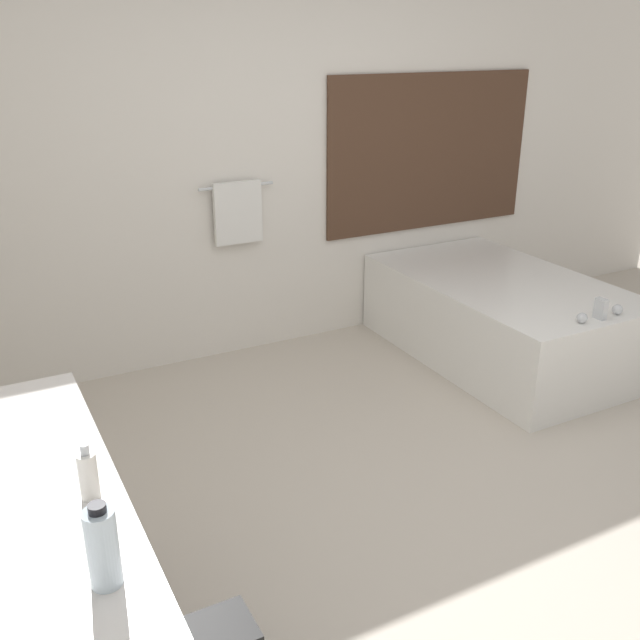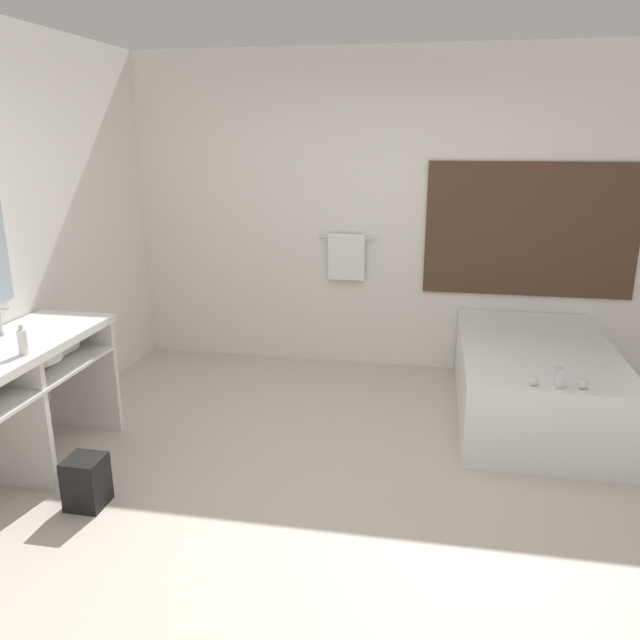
{
  "view_description": "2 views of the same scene",
  "coord_description": "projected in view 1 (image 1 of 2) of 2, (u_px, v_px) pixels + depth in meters",
  "views": [
    {
      "loc": [
        -1.93,
        -2.07,
        2.06
      ],
      "look_at": [
        -0.42,
        0.79,
        0.75
      ],
      "focal_mm": 40.0,
      "sensor_mm": 36.0,
      "label": 1
    },
    {
      "loc": [
        0.45,
        -3.16,
        2.0
      ],
      "look_at": [
        -0.26,
        0.68,
        0.84
      ],
      "focal_mm": 35.0,
      "sensor_mm": 36.0,
      "label": 2
    }
  ],
  "objects": [
    {
      "name": "vanity_counter",
      "position": [
        29.0,
        563.0,
        2.04
      ],
      "size": [
        0.56,
        1.61,
        0.85
      ],
      "color": "white",
      "rests_on": "ground_plane"
    },
    {
      "name": "soap_dispenser",
      "position": [
        88.0,
        475.0,
        1.96
      ],
      "size": [
        0.05,
        0.05,
        0.17
      ],
      "color": "white",
      "rests_on": "vanity_counter"
    },
    {
      "name": "ground_plane",
      "position": [
        479.0,
        510.0,
        3.3
      ],
      "size": [
        16.0,
        16.0,
        0.0
      ],
      "primitive_type": "plane",
      "color": "beige",
      "rests_on": "ground"
    },
    {
      "name": "bathtub",
      "position": [
        501.0,
        314.0,
        4.78
      ],
      "size": [
        1.07,
        1.79,
        0.67
      ],
      "color": "white",
      "rests_on": "ground_plane"
    },
    {
      "name": "water_bottle_1",
      "position": [
        103.0,
        547.0,
        1.64
      ],
      "size": [
        0.08,
        0.08,
        0.22
      ],
      "color": "silver",
      "rests_on": "vanity_counter"
    },
    {
      "name": "wall_back_with_blinds",
      "position": [
        280.0,
        150.0,
        4.64
      ],
      "size": [
        7.4,
        0.13,
        2.7
      ],
      "color": "white",
      "rests_on": "ground_plane"
    }
  ]
}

